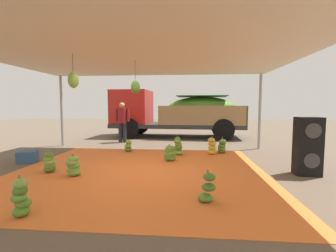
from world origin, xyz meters
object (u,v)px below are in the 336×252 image
Objects in this scene: banana_bunch_6 at (222,146)px; banana_bunch_8 at (178,148)px; banana_bunch_4 at (170,154)px; banana_bunch_5 at (212,147)px; banana_bunch_1 at (208,188)px; speaker_stack at (308,146)px; worker_0 at (122,119)px; banana_bunch_2 at (73,166)px; banana_bunch_0 at (49,163)px; cargo_truck_main at (175,112)px; banana_bunch_7 at (21,198)px; banana_bunch_3 at (178,145)px; banana_bunch_9 at (128,146)px; crate_1 at (28,157)px.

banana_bunch_8 is (-1.44, -0.45, 0.02)m from banana_bunch_6.
banana_bunch_4 is 0.82× the size of banana_bunch_5.
banana_bunch_1 is 0.40× the size of speaker_stack.
banana_bunch_1 is at bearing -62.63° from worker_0.
banana_bunch_2 is 0.85× the size of banana_bunch_5.
banana_bunch_0 is 4.73m from banana_bunch_5.
speaker_stack reaches higher than banana_bunch_8.
banana_bunch_1 is 0.08× the size of cargo_truck_main.
banana_bunch_1 is at bearing -101.50° from banana_bunch_6.
banana_bunch_1 is 8.34m from cargo_truck_main.
cargo_truck_main reaches higher than banana_bunch_5.
banana_bunch_8 reaches higher than banana_bunch_4.
banana_bunch_5 is 5.54m from banana_bunch_7.
banana_bunch_3 reaches higher than banana_bunch_6.
worker_0 reaches higher than banana_bunch_0.
banana_bunch_4 reaches higher than banana_bunch_9.
banana_bunch_2 is 1.17× the size of banana_bunch_9.
banana_bunch_4 is (2.05, 1.63, -0.01)m from banana_bunch_2.
crate_1 is at bearing -122.75° from cargo_truck_main.
worker_0 is 3.60× the size of crate_1.
banana_bunch_0 is at bearing -176.75° from speaker_stack.
worker_0 reaches higher than banana_bunch_7.
speaker_stack is (5.99, 0.34, 0.43)m from banana_bunch_0.
banana_bunch_2 is at bearing -126.29° from banana_bunch_3.
banana_bunch_6 is 1.51m from banana_bunch_8.
banana_bunch_2 is 3.77m from banana_bunch_3.
worker_0 is (-2.18, -2.08, -0.26)m from cargo_truck_main.
banana_bunch_4 is at bearing 106.54° from banana_bunch_1.
banana_bunch_5 is (4.05, 2.44, 0.03)m from banana_bunch_0.
banana_bunch_8 is at bearing -14.17° from banana_bunch_9.
worker_0 is 1.31× the size of speaker_stack.
speaker_stack is (4.78, -2.32, 0.48)m from banana_bunch_9.
banana_bunch_9 is 0.06× the size of cargo_truck_main.
cargo_truck_main is 13.95× the size of crate_1.
banana_bunch_9 is (-3.21, -0.01, -0.04)m from banana_bunch_6.
banana_bunch_4 is 1.65m from banana_bunch_5.
banana_bunch_2 is 7.36m from cargo_truck_main.
banana_bunch_0 is 4.82m from worker_0.
speaker_stack reaches higher than banana_bunch_6.
banana_bunch_0 is at bearing -110.85° from cargo_truck_main.
banana_bunch_5 is 1.10m from banana_bunch_8.
speaker_stack is at bearing -62.38° from cargo_truck_main.
worker_0 is at bearing 110.88° from banana_bunch_9.
banana_bunch_0 is 0.93× the size of banana_bunch_8.
crate_1 is at bearing 154.38° from banana_bunch_1.
banana_bunch_8 is 1.32× the size of banana_bunch_9.
worker_0 is (-4.00, 2.07, 0.79)m from banana_bunch_6.
banana_bunch_1 reaches higher than banana_bunch_4.
banana_bunch_7 is at bearing -66.87° from banana_bunch_0.
banana_bunch_9 is at bearing 175.50° from banana_bunch_5.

